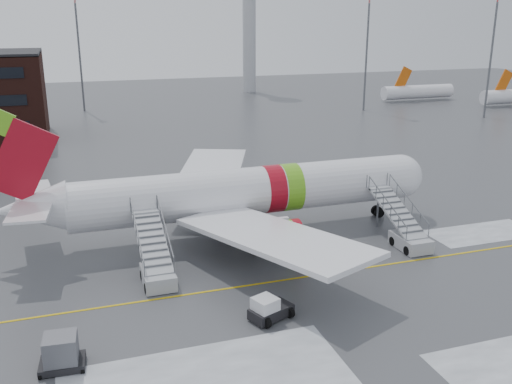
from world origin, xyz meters
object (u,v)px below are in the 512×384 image
object	(u,v)px
uld_container	(61,353)
airliner	(237,193)
airstair_fwd	(405,232)
airstair_aft	(156,265)
pushback_tug	(269,309)

from	to	relation	value
uld_container	airliner	bearing A→B (deg)	47.86
airstair_fwd	uld_container	distance (m)	26.63
airstair_aft	pushback_tug	bearing A→B (deg)	-53.53
airstair_fwd	pushback_tug	bearing A→B (deg)	-152.06
pushback_tug	uld_container	distance (m)	11.53
airliner	pushback_tug	bearing A→B (deg)	-99.08
airstair_fwd	airstair_aft	distance (m)	19.14
pushback_tug	airstair_aft	bearing A→B (deg)	126.47
airliner	uld_container	bearing A→B (deg)	-132.14
airstair_fwd	airstair_aft	world-z (taller)	same
airstair_fwd	pushback_tug	size ratio (longest dim) A/B	2.70
airliner	airstair_aft	distance (m)	10.30
airliner	pushback_tug	distance (m)	14.28
airliner	pushback_tug	xyz separation A→B (m)	(-2.21, -13.83, -2.78)
pushback_tug	uld_container	world-z (taller)	uld_container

